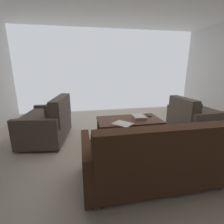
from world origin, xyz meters
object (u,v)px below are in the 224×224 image
object	(u,v)px
coffee_table	(129,123)
armchair_side	(194,119)
book_stack	(139,117)
tv_remote	(149,115)
loveseat_near	(48,122)
sofa_main	(156,156)
loose_magazine	(123,124)

from	to	relation	value
coffee_table	armchair_side	world-z (taller)	armchair_side
book_stack	tv_remote	bearing A→B (deg)	-157.70
loveseat_near	book_stack	bearing A→B (deg)	166.75
armchair_side	tv_remote	bearing A→B (deg)	-0.55
loveseat_near	book_stack	xyz separation A→B (m)	(-1.73, 0.41, 0.13)
sofa_main	loose_magazine	distance (m)	0.95
armchair_side	loose_magazine	bearing A→B (deg)	11.31
coffee_table	armchair_side	distance (m)	1.50
loveseat_near	loose_magazine	bearing A→B (deg)	154.04
sofa_main	tv_remote	size ratio (longest dim) A/B	10.96
armchair_side	tv_remote	world-z (taller)	armchair_side
sofa_main	armchair_side	size ratio (longest dim) A/B	1.86
loveseat_near	book_stack	distance (m)	1.78
sofa_main	armchair_side	bearing A→B (deg)	-139.89
coffee_table	loose_magazine	bearing A→B (deg)	49.76
book_stack	armchair_side	bearing A→B (deg)	-175.89
loose_magazine	sofa_main	bearing A→B (deg)	-121.17
sofa_main	tv_remote	world-z (taller)	sofa_main
loveseat_near	book_stack	size ratio (longest dim) A/B	4.31
loveseat_near	book_stack	world-z (taller)	loveseat_near
sofa_main	loveseat_near	xyz separation A→B (m)	(1.51, -1.58, 0.00)
book_stack	tv_remote	world-z (taller)	book_stack
loose_magazine	loveseat_near	bearing A→B (deg)	111.93
sofa_main	coffee_table	distance (m)	1.15
loveseat_near	armchair_side	distance (m)	3.03
sofa_main	armchair_side	world-z (taller)	sofa_main
armchair_side	book_stack	world-z (taller)	armchair_side
armchair_side	loose_magazine	size ratio (longest dim) A/B	3.05
coffee_table	loose_magazine	distance (m)	0.30
loveseat_near	loose_magazine	distance (m)	1.49
sofa_main	book_stack	world-z (taller)	sofa_main
sofa_main	coffee_table	world-z (taller)	sofa_main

